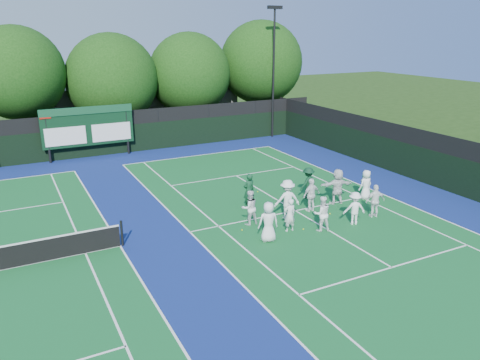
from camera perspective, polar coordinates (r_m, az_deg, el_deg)
name	(u,v)px	position (r m, az deg, el deg)	size (l,w,h in m)	color
ground	(307,218)	(22.16, 8.20, -4.60)	(120.00, 120.00, 0.00)	#1D390F
court_apron	(179,234)	(20.40, -7.49, -6.59)	(34.00, 32.00, 0.01)	navy
near_court	(295,211)	(22.91, 6.76, -3.74)	(11.05, 23.85, 0.01)	#125926
back_fence	(103,136)	(33.88, -16.35, 5.15)	(34.00, 0.08, 3.00)	black
divider_fence_right	(430,161)	(28.33, 22.21, 2.13)	(0.08, 32.00, 3.00)	black
scoreboard	(88,127)	(33.15, -18.05, 6.20)	(6.00, 0.21, 3.55)	black
clubhouse	(130,107)	(42.30, -13.28, 8.70)	(18.00, 6.00, 4.00)	#59585D
light_pole_right	(274,58)	(37.80, 4.14, 14.65)	(1.20, 0.30, 10.12)	black
tree_b	(20,75)	(36.31, -25.24, 11.45)	(6.42, 6.42, 8.76)	#321A0D
tree_c	(114,82)	(37.20, -15.11, 11.50)	(6.82, 6.82, 8.25)	#321A0D
tree_d	(191,76)	(38.98, -5.99, 12.51)	(6.58, 6.58, 8.28)	#321A0D
tree_e	(262,65)	(41.79, 2.72, 13.87)	(7.09, 7.09, 9.23)	#321A0D
tennis_ball_0	(303,229)	(20.85, 7.73, -5.96)	(0.07, 0.07, 0.07)	#ADC817
tennis_ball_3	(242,230)	(20.58, 0.25, -6.11)	(0.07, 0.07, 0.07)	#ADC817
tennis_ball_4	(258,192)	(25.32, 2.17, -1.43)	(0.07, 0.07, 0.07)	#ADC817
tennis_ball_5	(330,214)	(22.74, 10.91, -4.05)	(0.07, 0.07, 0.07)	#ADC817
player_front_0	(268,222)	(19.33, 3.48, -5.12)	(0.84, 0.55, 1.72)	white
player_front_1	(290,215)	(20.38, 6.08, -4.27)	(0.55, 0.36, 1.51)	white
player_front_2	(322,214)	(20.62, 9.94, -4.05)	(0.77, 0.60, 1.59)	white
player_front_3	(354,208)	(21.60, 13.78, -3.37)	(0.99, 0.57, 1.53)	white
player_front_4	(375,201)	(22.67, 16.15, -2.47)	(0.93, 0.39, 1.59)	white
player_back_0	(249,208)	(20.96, 1.17, -3.38)	(0.78, 0.61, 1.61)	silver
player_back_1	(287,199)	(21.65, 5.77, -2.38)	(1.21, 0.70, 1.88)	white
player_back_2	(311,195)	(22.70, 8.69, -1.82)	(0.97, 0.40, 1.66)	white
player_back_3	(337,186)	(23.91, 11.79, -0.77)	(1.69, 0.54, 1.82)	silver
player_back_4	(366,185)	(24.95, 15.09, -0.56)	(0.76, 0.49, 1.55)	white
coach_left	(249,191)	(22.89, 1.09, -1.32)	(0.64, 0.42, 1.75)	#103B21
coach_right	(308,183)	(24.44, 8.29, -0.36)	(1.07, 0.62, 1.66)	#0E341D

